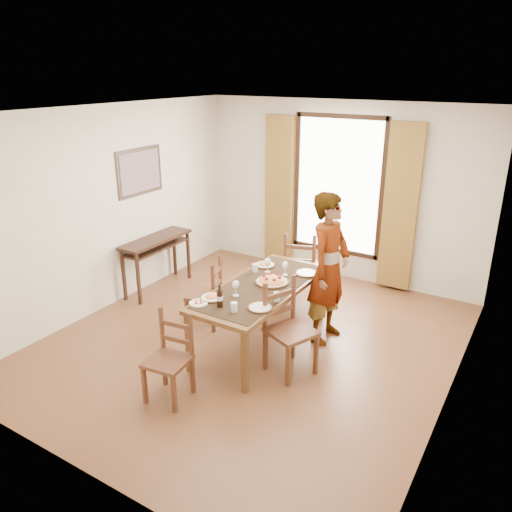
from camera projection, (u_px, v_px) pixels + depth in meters
The scene contains 22 objects.
ground at pixel (253, 341), 6.07m from camera, with size 5.00×5.00×0.00m, color #4C2917.
room_shell at pixel (258, 217), 5.63m from camera, with size 4.60×5.10×2.74m.
console_table at pixel (156, 245), 7.29m from camera, with size 0.38×1.20×0.80m.
dining_table at pixel (262, 291), 5.80m from camera, with size 0.83×1.98×0.76m.
chair_west at pixel (206, 295), 6.32m from camera, with size 0.51×0.51×0.90m.
chair_north at pixel (301, 268), 7.04m from camera, with size 0.57×0.57×1.02m.
chair_south at pixel (170, 360), 4.92m from camera, with size 0.44×0.44×0.90m.
chair_east at pixel (289, 331), 5.34m from camera, with size 0.59×0.59×1.03m.
man at pixel (329, 269), 5.85m from camera, with size 0.49×0.70×1.82m, color gray.
plate_sw at pixel (212, 296), 5.44m from camera, with size 0.27×0.27×0.05m, color silver, non-canonical shape.
plate_se at pixel (260, 306), 5.21m from camera, with size 0.27×0.27×0.05m, color silver, non-canonical shape.
plate_nw at pixel (265, 264), 6.34m from camera, with size 0.27×0.27×0.05m, color silver, non-canonical shape.
plate_ne at pixel (307, 272), 6.09m from camera, with size 0.27×0.27×0.05m, color silver, non-canonical shape.
pasta_platter at pixel (272, 279), 5.83m from camera, with size 0.40×0.40×0.10m, color red, non-canonical shape.
caprese_plate at pixel (198, 302), 5.32m from camera, with size 0.20×0.20×0.04m, color silver, non-canonical shape.
wine_glass_a at pixel (236, 288), 5.48m from camera, with size 0.08×0.08×0.18m, color white, non-canonical shape.
wine_glass_b at pixel (285, 268), 6.03m from camera, with size 0.08×0.08×0.18m, color white, non-canonical shape.
wine_glass_c at pixel (268, 265), 6.12m from camera, with size 0.08×0.08×0.18m, color white, non-canonical shape.
tumbler_a at pixel (277, 297), 5.38m from camera, with size 0.07×0.07×0.10m, color silver.
tumbler_b at pixel (255, 268), 6.15m from camera, with size 0.07×0.07×0.10m, color silver.
tumbler_c at pixel (234, 307), 5.14m from camera, with size 0.07×0.07×0.10m, color silver.
wine_bottle at pixel (220, 296), 5.22m from camera, with size 0.07×0.07×0.25m, color black, non-canonical shape.
Camera 1 is at (2.80, -4.51, 3.12)m, focal length 35.00 mm.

